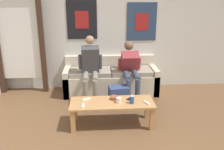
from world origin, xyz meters
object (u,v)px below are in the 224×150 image
object	(u,v)px
person_seated_adult	(90,67)
game_controller_near_left	(86,99)
couch	(111,79)
drink_can_blue	(132,100)
game_controller_far_center	(83,106)
person_seated_teen	(130,68)
ceramic_bowl	(114,97)
pillar_candle	(119,100)
coffee_table	(112,106)
backpack	(119,98)
game_controller_near_right	(147,103)
cell_phone	(130,99)

from	to	relation	value
person_seated_adult	game_controller_near_left	xyz separation A→B (m)	(-0.06, -0.92, -0.27)
couch	drink_can_blue	size ratio (longest dim) A/B	15.81
person_seated_adult	game_controller_far_center	bearing A→B (deg)	-94.77
couch	person_seated_teen	world-z (taller)	person_seated_teen
ceramic_bowl	game_controller_near_left	size ratio (longest dim) A/B	0.98
pillar_candle	game_controller_near_left	bearing A→B (deg)	164.45
coffee_table	game_controller_near_left	world-z (taller)	game_controller_near_left
person_seated_adult	drink_can_blue	world-z (taller)	person_seated_adult
ceramic_bowl	game_controller_near_left	distance (m)	0.46
pillar_candle	drink_can_blue	xyz separation A→B (m)	(0.20, -0.04, 0.02)
coffee_table	backpack	xyz separation A→B (m)	(0.17, 0.64, -0.14)
person_seated_teen	drink_can_blue	xyz separation A→B (m)	(-0.13, -1.14, -0.16)
person_seated_adult	game_controller_near_right	world-z (taller)	person_seated_adult
game_controller_near_right	backpack	bearing A→B (deg)	117.38
person_seated_teen	game_controller_near_left	size ratio (longest dim) A/B	7.91
coffee_table	game_controller_near_left	size ratio (longest dim) A/B	9.47
ceramic_bowl	cell_phone	world-z (taller)	ceramic_bowl
pillar_candle	game_controller_near_right	world-z (taller)	pillar_candle
couch	drink_can_blue	bearing A→B (deg)	-80.79
coffee_table	drink_can_blue	world-z (taller)	drink_can_blue
backpack	ceramic_bowl	size ratio (longest dim) A/B	2.95
coffee_table	game_controller_far_center	size ratio (longest dim) A/B	9.13
person_seated_teen	ceramic_bowl	distance (m)	1.06
person_seated_adult	game_controller_far_center	distance (m)	1.20
ceramic_bowl	couch	bearing A→B (deg)	89.03
coffee_table	backpack	bearing A→B (deg)	75.27
coffee_table	person_seated_teen	distance (m)	1.19
game_controller_near_left	couch	bearing A→B (deg)	69.78
ceramic_bowl	game_controller_near_right	size ratio (longest dim) A/B	0.95
game_controller_near_left	game_controller_far_center	bearing A→B (deg)	-99.39
person_seated_teen	cell_phone	size ratio (longest dim) A/B	7.77
ceramic_bowl	pillar_candle	distance (m)	0.15
person_seated_teen	game_controller_near_right	xyz separation A→B (m)	(0.11, -1.16, -0.21)
person_seated_adult	cell_phone	bearing A→B (deg)	-54.73
person_seated_adult	ceramic_bowl	world-z (taller)	person_seated_adult
backpack	drink_can_blue	xyz separation A→B (m)	(0.14, -0.71, 0.27)
couch	person_seated_teen	size ratio (longest dim) A/B	1.75
person_seated_adult	ceramic_bowl	size ratio (longest dim) A/B	9.10
backpack	coffee_table	bearing A→B (deg)	-104.73
backpack	game_controller_near_left	distance (m)	0.81
person_seated_adult	pillar_candle	distance (m)	1.19
person_seated_teen	cell_phone	world-z (taller)	person_seated_teen
drink_can_blue	game_controller_near_left	world-z (taller)	drink_can_blue
couch	coffee_table	xyz separation A→B (m)	(-0.07, -1.41, 0.05)
coffee_table	game_controller_near_left	distance (m)	0.43
backpack	ceramic_bowl	world-z (taller)	ceramic_bowl
coffee_table	couch	bearing A→B (deg)	87.25
person_seated_adult	drink_can_blue	distance (m)	1.31
ceramic_bowl	game_controller_far_center	world-z (taller)	ceramic_bowl
person_seated_adult	pillar_candle	world-z (taller)	person_seated_adult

